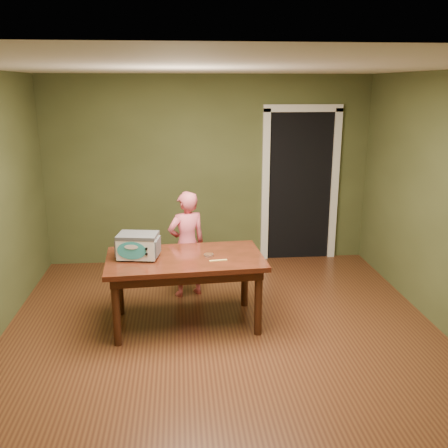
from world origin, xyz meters
name	(u,v)px	position (x,y,z in m)	size (l,w,h in m)	color
floor	(225,345)	(0.00, 0.00, 0.00)	(5.00, 5.00, 0.00)	brown
room_shell	(225,172)	(0.00, 0.00, 1.71)	(4.52, 5.02, 2.61)	#4C542D
doorway	(295,183)	(1.30, 2.78, 1.06)	(1.10, 0.66, 2.25)	black
dining_table	(185,266)	(-0.37, 0.50, 0.65)	(1.66, 1.00, 0.75)	#34160B
toy_oven	(138,245)	(-0.84, 0.50, 0.89)	(0.45, 0.34, 0.26)	#4C4F54
baking_pan	(209,255)	(-0.12, 0.50, 0.76)	(0.10, 0.10, 0.02)	silver
spatula	(218,260)	(-0.04, 0.35, 0.75)	(0.18, 0.03, 0.01)	#FEDC6E
child	(187,244)	(-0.34, 1.26, 0.64)	(0.47, 0.31, 1.28)	#E35D6E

